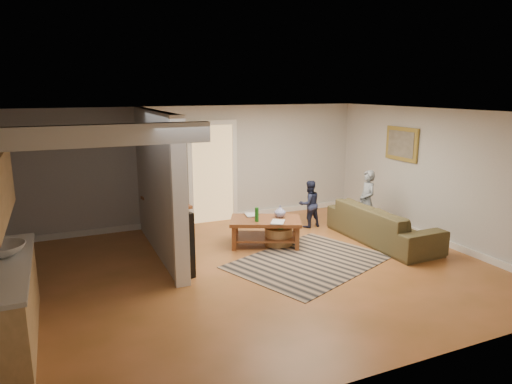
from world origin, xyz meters
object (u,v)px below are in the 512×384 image
Objects in this scene: tv_console at (166,204)px; toddler at (309,227)px; coffee_table at (267,225)px; speaker_right at (171,227)px; sofa at (381,241)px; speaker_left at (190,246)px; child at (365,231)px; toy_basket at (279,235)px.

tv_console is 1.35× the size of toddler.
speaker_right is (-1.70, 0.36, 0.06)m from coffee_table.
toddler reaches higher than sofa.
tv_console is (-3.73, 1.65, 0.72)m from sofa.
coffee_table is 1.49× the size of toddler.
child is (3.91, 0.84, -0.52)m from speaker_left.
sofa is at bearing -10.41° from speaker_right.
sofa is 1.87× the size of child.
tv_console is 1.30× the size of speaker_left.
speaker_right reaches higher than child.
toy_basket is at bearing 32.14° from toddler.
toy_basket is (1.91, -0.44, -0.26)m from speaker_right.
toddler is (-0.91, 0.73, 0.00)m from child.
child is 1.17m from toddler.
toy_basket is at bearing -40.85° from tv_console.
child is at bearing -1.49° from coffee_table.
speaker_right reaches higher than toy_basket.
child is at bearing 138.71° from toddler.
child is at bearing -0.87° from speaker_right.
speaker_right is at bearing 70.10° from speaker_left.
sofa is 0.65m from child.
toddler is (-0.80, 1.38, 0.00)m from sofa.
speaker_left is 0.82× the size of child.
speaker_left is (-3.80, -0.20, 0.52)m from sofa.
toddler is (2.93, -0.27, -0.72)m from tv_console.
toy_basket is at bearing -7.66° from speaker_right.
toy_basket is 0.52× the size of toddler.
coffee_table is at bearing 70.21° from sofa.
coffee_table is 0.30m from toy_basket.
speaker_right is (-0.07, -0.59, -0.28)m from tv_console.
speaker_right is 3.05m from toddler.
tv_console is at bearing 68.08° from speaker_left.
tv_console reaches higher than toy_basket.
child reaches higher than toy_basket.
sofa is 1.59m from toddler.
tv_console is at bearing 64.92° from sofa.
child is (3.91, -0.41, -0.45)m from speaker_right.
sofa is 4.60× the size of toy_basket.
speaker_left reaches higher than speaker_right.
coffee_table is at bearing 7.97° from speaker_left.
tv_console is 2.18m from toy_basket.
coffee_table is at bearing -41.88° from tv_console.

